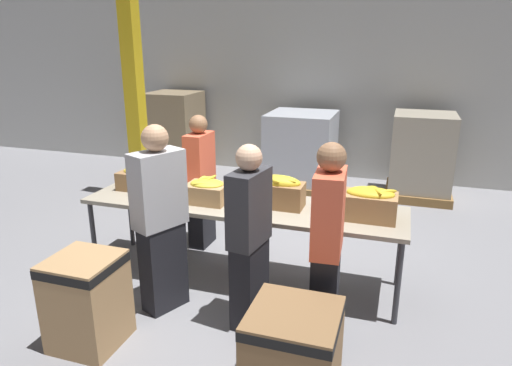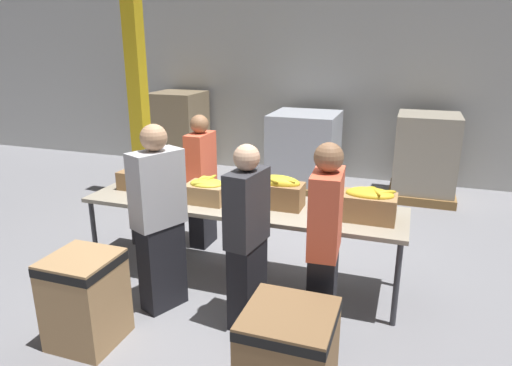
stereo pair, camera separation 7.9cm
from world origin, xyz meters
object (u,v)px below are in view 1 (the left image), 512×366
object	(u,v)px
volunteer_3	(327,247)
donation_bin_1	(293,348)
volunteer_2	(160,221)
donation_bin_0	(87,298)
banana_box_0	(143,178)
support_pillar	(132,64)
banana_box_1	(207,191)
banana_box_3	(370,203)
banana_box_2	(278,191)
pallet_stack_0	(301,151)
volunteer_0	(201,182)
volunteer_1	(249,239)
sorting_table	(242,208)
pallet_stack_2	(175,133)
pallet_stack_1	(421,157)

from	to	relation	value
volunteer_3	donation_bin_1	size ratio (longest dim) A/B	2.66
volunteer_2	donation_bin_0	bearing A→B (deg)	178.94
donation_bin_0	donation_bin_1	bearing A→B (deg)	0.00
banana_box_0	support_pillar	distance (m)	2.34
banana_box_1	banana_box_3	distance (m)	1.54
donation_bin_0	donation_bin_1	world-z (taller)	donation_bin_0
banana_box_2	banana_box_3	world-z (taller)	banana_box_2
donation_bin_1	pallet_stack_0	distance (m)	4.64
volunteer_0	volunteer_1	size ratio (longest dim) A/B	0.98
volunteer_1	donation_bin_0	world-z (taller)	volunteer_1
sorting_table	pallet_stack_2	size ratio (longest dim) A/B	2.17
banana_box_0	donation_bin_1	world-z (taller)	banana_box_0
pallet_stack_0	volunteer_2	bearing A→B (deg)	-95.59
banana_box_0	volunteer_3	xyz separation A→B (m)	(2.10, -0.81, -0.12)
banana_box_0	pallet_stack_2	bearing A→B (deg)	112.51
sorting_table	donation_bin_1	distance (m)	1.66
pallet_stack_1	volunteer_2	bearing A→B (deg)	-119.41
support_pillar	banana_box_2	bearing A→B (deg)	-34.43
banana_box_2	donation_bin_1	bearing A→B (deg)	-70.39
support_pillar	pallet_stack_0	bearing A→B (deg)	31.42
sorting_table	pallet_stack_2	distance (m)	4.26
volunteer_3	donation_bin_1	distance (m)	0.81
volunteer_0	volunteer_3	bearing A→B (deg)	52.66
banana_box_1	donation_bin_1	size ratio (longest dim) A/B	0.65
banana_box_0	pallet_stack_1	size ratio (longest dim) A/B	0.38
banana_box_3	donation_bin_1	size ratio (longest dim) A/B	0.77
pallet_stack_0	pallet_stack_1	distance (m)	1.85
volunteer_1	donation_bin_1	bearing A→B (deg)	-131.75
pallet_stack_0	support_pillar	bearing A→B (deg)	-148.58
pallet_stack_0	pallet_stack_1	size ratio (longest dim) A/B	0.95
donation_bin_0	pallet_stack_1	xyz separation A→B (m)	(2.54, 4.60, 0.23)
banana_box_2	volunteer_2	bearing A→B (deg)	-139.50
volunteer_2	volunteer_0	bearing A→B (deg)	34.67
banana_box_0	volunteer_2	distance (m)	1.04
donation_bin_0	pallet_stack_2	size ratio (longest dim) A/B	0.52
sorting_table	volunteer_3	xyz separation A→B (m)	(0.95, -0.72, 0.05)
sorting_table	banana_box_1	world-z (taller)	banana_box_1
volunteer_0	volunteer_1	xyz separation A→B (m)	(1.05, -1.33, 0.01)
banana_box_0	donation_bin_1	xyz separation A→B (m)	(2.00, -1.46, -0.60)
banana_box_2	volunteer_1	bearing A→B (deg)	-93.35
banana_box_3	pallet_stack_2	world-z (taller)	pallet_stack_2
sorting_table	banana_box_0	distance (m)	1.16
volunteer_0	pallet_stack_1	bearing A→B (deg)	138.02
volunteer_0	volunteer_2	bearing A→B (deg)	11.19
sorting_table	banana_box_2	bearing A→B (deg)	3.59
sorting_table	pallet_stack_2	world-z (taller)	pallet_stack_2
banana_box_3	volunteer_2	size ratio (longest dim) A/B	0.28
banana_box_3	support_pillar	xyz separation A→B (m)	(-3.50, 1.87, 1.04)
donation_bin_1	support_pillar	xyz separation A→B (m)	(-3.14, 3.20, 1.67)
banana_box_0	banana_box_2	xyz separation A→B (m)	(1.50, -0.07, 0.03)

